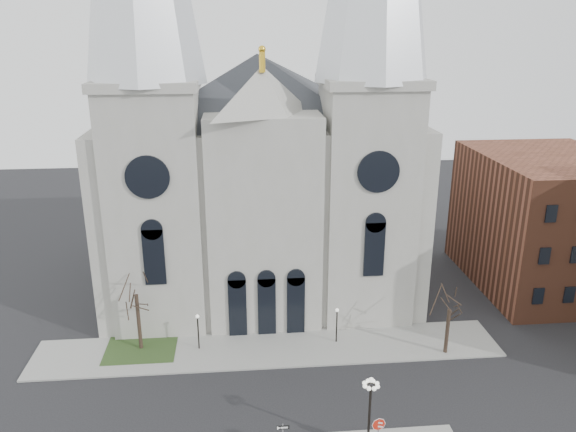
{
  "coord_description": "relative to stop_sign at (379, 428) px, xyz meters",
  "views": [
    {
      "loc": [
        -2.22,
        -31.26,
        26.58
      ],
      "look_at": [
        1.4,
        8.0,
        13.18
      ],
      "focal_mm": 35.0,
      "sensor_mm": 36.0,
      "label": 1
    }
  ],
  "objects": [
    {
      "name": "sidewalk_far",
      "position": [
        -6.35,
        13.06,
        -1.92
      ],
      "size": [
        40.0,
        6.0,
        0.14
      ],
      "primitive_type": "cube",
      "color": "gray",
      "rests_on": "ground"
    },
    {
      "name": "grass_patch",
      "position": [
        -17.35,
        14.06,
        -1.9
      ],
      "size": [
        6.0,
        5.0,
        0.18
      ],
      "primitive_type": "cube",
      "color": "#2C411C",
      "rests_on": "ground"
    },
    {
      "name": "cathedral",
      "position": [
        -6.35,
        24.92,
        16.49
      ],
      "size": [
        33.0,
        26.66,
        54.0
      ],
      "color": "#9C9A91",
      "rests_on": "ground"
    },
    {
      "name": "bg_building_brick",
      "position": [
        23.65,
        24.06,
        5.01
      ],
      "size": [
        14.0,
        18.0,
        14.0
      ],
      "primitive_type": "cube",
      "color": "brown",
      "rests_on": "ground"
    },
    {
      "name": "tree_left",
      "position": [
        -17.35,
        14.06,
        3.6
      ],
      "size": [
        3.2,
        3.2,
        7.5
      ],
      "color": "black",
      "rests_on": "ground"
    },
    {
      "name": "tree_right",
      "position": [
        8.65,
        11.06,
        2.48
      ],
      "size": [
        3.2,
        3.2,
        6.0
      ],
      "color": "black",
      "rests_on": "ground"
    },
    {
      "name": "ped_lamp_left",
      "position": [
        -12.35,
        13.56,
        0.35
      ],
      "size": [
        0.32,
        0.32,
        3.26
      ],
      "color": "black",
      "rests_on": "sidewalk_far"
    },
    {
      "name": "ped_lamp_right",
      "position": [
        -0.35,
        13.56,
        0.35
      ],
      "size": [
        0.32,
        0.32,
        3.26
      ],
      "color": "black",
      "rests_on": "sidewalk_far"
    },
    {
      "name": "stop_sign",
      "position": [
        0.0,
        0.0,
        0.0
      ],
      "size": [
        0.91,
        0.27,
        2.6
      ],
      "rotation": [
        0.0,
        0.0,
        -0.26
      ],
      "color": "slate",
      "rests_on": "sidewalk_near"
    },
    {
      "name": "globe_lamp",
      "position": [
        -0.54,
        0.42,
        1.53
      ],
      "size": [
        1.4,
        1.4,
        5.37
      ],
      "rotation": [
        0.0,
        0.0,
        0.24
      ],
      "color": "black",
      "rests_on": "sidewalk_near"
    },
    {
      "name": "one_way_sign",
      "position": [
        -6.14,
        0.76,
        -0.5
      ],
      "size": [
        0.86,
        0.08,
        1.97
      ],
      "rotation": [
        0.0,
        0.0,
        -0.01
      ],
      "color": "slate",
      "rests_on": "sidewalk_near"
    }
  ]
}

